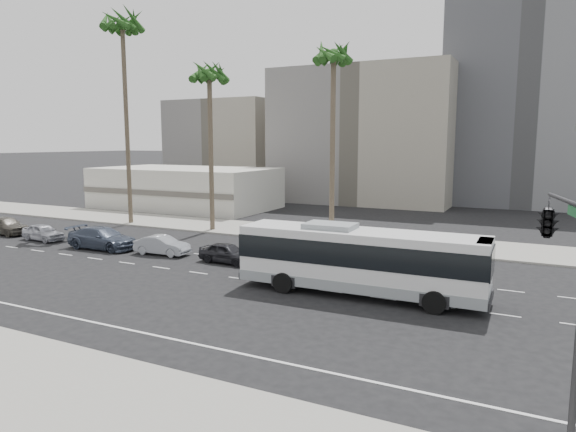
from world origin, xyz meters
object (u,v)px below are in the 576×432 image
Objects in this scene: car_e at (6,225)px; palm_far at (122,29)px; car_d at (43,232)px; palm_mid at (209,78)px; car_a at (227,253)px; city_bus at (360,259)px; car_c at (103,238)px; car_b at (162,245)px; traffic_signal at (551,230)px; palm_near at (334,59)px.

car_e is 0.23× the size of palm_far.
car_d is at bearing -92.74° from car_e.
car_a is at bearing -50.91° from palm_mid.
city_bus is 11.03m from car_a.
car_b is at bearing -87.43° from car_c.
traffic_signal is at bearing -120.04° from car_b.
palm_far reaches higher than city_bus.
car_a is at bearing -90.17° from car_c.
car_c is 12.61m from car_e.
car_a is at bearing -103.99° from palm_near.
palm_mid is at bearing -171.56° from palm_near.
car_c is at bearing 90.62° from car_b.
traffic_signal is (37.69, -12.09, 4.96)m from car_d.
car_b is 28.37m from traffic_signal.
palm_mid reaches higher than car_c.
palm_far is (-20.94, -2.06, 4.01)m from palm_near.
car_d reaches higher than car_b.
palm_mid reaches higher than car_b.
car_a is (-10.51, 3.07, -1.31)m from city_bus.
palm_near reaches higher than car_e.
city_bus reaches higher than car_d.
car_e is 45.24m from traffic_signal.
traffic_signal is 0.44× the size of palm_mid.
car_e is 0.29× the size of palm_near.
palm_near is at bearing -10.62° from car_a.
palm_mid is at bearing 10.24° from car_b.
car_b is (-5.73, 0.08, -0.00)m from car_a.
palm_mid is (10.02, 10.31, 13.20)m from car_d.
palm_mid is at bearing -39.70° from car_d.
car_a is 18.32m from car_d.
palm_near is at bearing -40.33° from car_b.
car_e is at bearing 89.60° from car_d.
traffic_signal is (8.86, -9.11, 3.65)m from city_bus.
palm_mid reaches higher than car_a.
car_b is 1.03× the size of car_d.
palm_near reaches higher than car_d.
car_a is 27.46m from palm_far.
car_b is 20.47m from palm_near.
palm_far is (5.84, 9.46, 18.15)m from car_e.
palm_mid reaches higher than car_d.
car_e reaches higher than car_a.
city_bus reaches higher than car_a.
car_a is 0.27× the size of palm_mid.
car_a is 0.70× the size of car_c.
car_a is 0.25× the size of palm_near.
city_bus is at bearing 121.40° from traffic_signal.
city_bus reaches higher than car_b.
palm_far reaches higher than car_a.
car_c reaches higher than car_b.
palm_near is (14.19, 12.26, 14.13)m from car_c.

